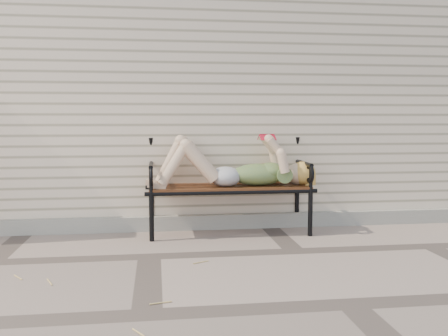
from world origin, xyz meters
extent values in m
plane|color=gray|center=(0.00, 0.00, 0.00)|extent=(80.00, 80.00, 0.00)
cube|color=beige|center=(0.00, 3.00, 1.50)|extent=(8.00, 4.00, 3.00)
cube|color=#A19E92|center=(0.00, 0.97, 0.07)|extent=(8.00, 0.10, 0.15)
cylinder|color=black|center=(0.02, 0.53, 0.23)|extent=(0.05, 0.05, 0.47)
cylinder|color=black|center=(0.02, 1.00, 0.23)|extent=(0.05, 0.05, 0.47)
cylinder|color=black|center=(1.55, 0.53, 0.23)|extent=(0.05, 0.05, 0.47)
cylinder|color=black|center=(1.55, 1.00, 0.23)|extent=(0.05, 0.05, 0.47)
cube|color=#592D17|center=(0.78, 0.76, 0.47)|extent=(1.58, 0.51, 0.03)
cylinder|color=black|center=(0.78, 0.53, 0.45)|extent=(1.66, 0.04, 0.04)
cylinder|color=black|center=(0.78, 1.00, 0.45)|extent=(1.66, 0.04, 0.04)
torus|color=black|center=(0.78, 1.11, 0.98)|extent=(0.29, 0.04, 0.29)
ellipsoid|color=#0B434E|center=(1.07, 0.73, 0.59)|extent=(0.56, 0.32, 0.22)
ellipsoid|color=#0B434E|center=(1.20, 0.73, 0.63)|extent=(0.27, 0.31, 0.17)
ellipsoid|color=silver|center=(0.74, 0.73, 0.58)|extent=(0.31, 0.35, 0.20)
sphere|color=#D4AF8E|center=(1.48, 0.73, 0.59)|extent=(0.23, 0.23, 0.23)
ellipsoid|color=#E1A054|center=(1.53, 0.73, 0.60)|extent=(0.26, 0.26, 0.24)
cube|color=#A51226|center=(1.16, 0.73, 0.98)|extent=(0.15, 0.02, 0.02)
cube|color=#F0E3D0|center=(1.16, 0.69, 0.96)|extent=(0.15, 0.09, 0.05)
cube|color=#F0E3D0|center=(1.16, 0.78, 0.96)|extent=(0.15, 0.09, 0.05)
cube|color=#A51226|center=(1.16, 0.69, 0.96)|extent=(0.16, 0.10, 0.05)
cube|color=#A51226|center=(1.16, 0.78, 0.96)|extent=(0.16, 0.10, 0.05)
cylinder|color=tan|center=(0.21, -0.20, 0.01)|extent=(0.18, 0.05, 0.01)
cylinder|color=tan|center=(0.36, -1.08, 0.01)|extent=(0.08, 0.04, 0.01)
cylinder|color=tan|center=(-0.46, -0.52, 0.01)|extent=(0.05, 0.09, 0.01)
cylinder|color=tan|center=(0.33, -1.41, 0.01)|extent=(0.11, 0.03, 0.01)
cylinder|color=tan|center=(-0.49, -1.22, 0.01)|extent=(0.13, 0.02, 0.01)
cylinder|color=tan|center=(-0.45, -0.69, 0.01)|extent=(0.08, 0.10, 0.01)
cylinder|color=tan|center=(-0.44, -0.15, 0.01)|extent=(0.11, 0.05, 0.01)
camera|label=1|loc=(0.07, -4.10, 1.14)|focal=40.00mm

